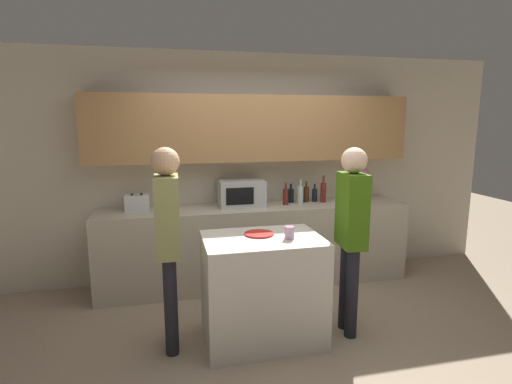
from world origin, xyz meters
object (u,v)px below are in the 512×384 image
Objects in this scene: toaster at (137,203)px; bottle_3 at (306,194)px; potted_plant at (363,184)px; person_center at (168,232)px; bottle_0 at (286,196)px; bottle_2 at (300,194)px; microwave at (241,193)px; plate_on_island at (259,234)px; bottle_4 at (315,195)px; bottle_5 at (323,192)px; bottle_1 at (291,195)px; person_left at (351,225)px; cup_0 at (289,233)px.

bottle_3 reaches higher than toaster.
toaster is 2.71m from potted_plant.
person_center reaches higher than potted_plant.
bottle_2 is at bearing 5.17° from bottle_0.
microwave is 1.22m from plate_on_island.
bottle_3 is at bearing 177.22° from potted_plant.
toaster is 0.89× the size of bottle_2.
person_center reaches higher than plate_on_island.
person_center reaches higher than bottle_4.
bottle_5 is (2.18, -0.02, 0.03)m from toaster.
bottle_2 is at bearing -50.42° from bottle_1.
bottle_1 reaches higher than toaster.
bottle_4 is at bearing 1.58° from microwave.
toaster is at bearing 59.17° from person_left.
toaster is 2.45× the size of cup_0.
bottle_2 is 0.17× the size of person_left.
microwave is 1.60× the size of bottle_5.
potted_plant is 1.52× the size of bottle_0.
bottle_1 is at bearing 5.02° from microwave.
cup_0 is at bearing -115.15° from bottle_3.
bottle_3 is 2.42× the size of cup_0.
cup_0 reaches higher than plate_on_island.
bottle_0 is 2.45× the size of cup_0.
person_center reaches higher than bottle_0.
bottle_1 is at bearing 71.68° from cup_0.
bottle_4 is 0.68× the size of bottle_5.
potted_plant is at bearing 2.59° from bottle_5.
bottle_2 is 1.14× the size of bottle_3.
person_left is 1.57m from person_center.
bottle_4 is (0.21, 0.07, -0.03)m from bottle_2.
bottle_1 is 1.42m from person_left.
bottle_4 reaches higher than cup_0.
bottle_4 is 1.60m from cup_0.
microwave is 2.28× the size of bottle_1.
bottle_3 is 2.12m from person_center.
person_center reaches higher than cup_0.
bottle_2 is at bearing 56.00° from plate_on_island.
bottle_2 is (0.19, 0.02, 0.01)m from bottle_0.
person_left is (0.80, -0.16, 0.07)m from plate_on_island.
plate_on_island is at bearing 141.56° from cup_0.
toaster is at bearing 177.75° from bottle_0.
microwave is 1.01m from bottle_5.
bottle_5 reaches higher than plate_on_island.
bottle_0 is 0.49m from bottle_5.
bottle_5 is 1.37m from person_left.
potted_plant reaches higher than bottle_4.
plate_on_island is (-1.62, -1.21, -0.19)m from potted_plant.
bottle_4 is at bearing -5.70° from bottle_1.
person_center reaches higher than toaster.
microwave is 0.82m from bottle_3.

